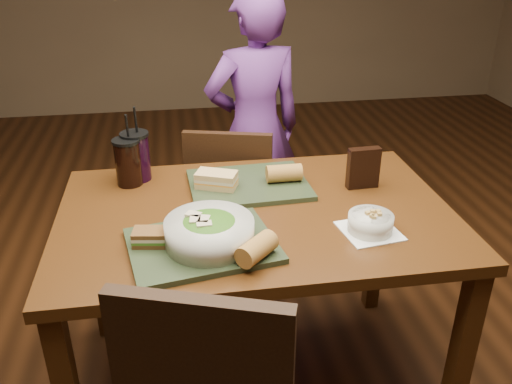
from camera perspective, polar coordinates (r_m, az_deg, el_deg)
ground at (r=2.25m, az=-0.00°, el=-19.00°), size 6.00×6.00×0.00m
dining_table at (r=1.84m, az=-0.00°, el=-4.47°), size 1.30×0.85×0.75m
chair_far at (r=2.43m, az=-3.09°, el=-1.39°), size 0.45×0.45×0.85m
diner at (r=2.71m, az=-0.16°, el=6.55°), size 0.55×0.41×1.37m
tray_near at (r=1.60m, az=-5.68°, el=-5.63°), size 0.47×0.39×0.02m
tray_far at (r=1.95m, az=-0.77°, el=0.78°), size 0.43×0.34×0.02m
salad_bowl at (r=1.57m, az=-4.93°, el=-4.07°), size 0.26×0.26×0.09m
soup_bowl at (r=1.70m, az=11.96°, el=-3.17°), size 0.19×0.19×0.07m
sandwich_near at (r=1.60m, az=-11.10°, el=-4.68°), size 0.11×0.08×0.05m
sandwich_far at (r=1.91m, az=-4.18°, el=1.30°), size 0.16×0.12×0.06m
baguette_near at (r=1.50m, az=0.09°, el=-6.00°), size 0.13×0.13×0.06m
baguette_far at (r=1.95m, az=2.97°, el=2.00°), size 0.13×0.06×0.06m
cup_cola at (r=2.00m, az=-13.32°, el=3.12°), size 0.10×0.10×0.27m
cup_berry at (r=2.03m, az=-12.49°, el=3.73°), size 0.10×0.10×0.28m
chip_bag at (r=1.96m, az=11.23°, el=2.49°), size 0.12×0.04×0.15m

